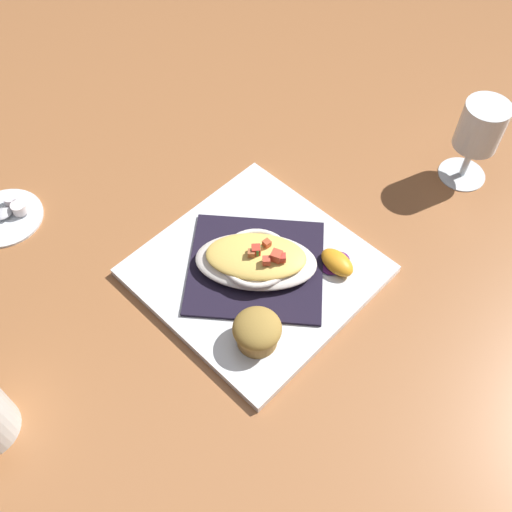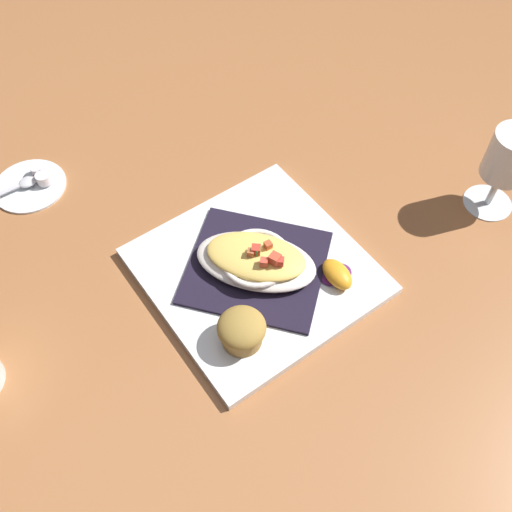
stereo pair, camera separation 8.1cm
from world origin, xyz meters
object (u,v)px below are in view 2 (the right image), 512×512
at_px(muffin, 242,330).
at_px(orange_garnish, 337,274).
at_px(square_plate, 256,271).
at_px(gratin_dish, 256,259).
at_px(creamer_cup_0, 44,178).
at_px(spoon, 23,184).
at_px(creamer_saucer, 29,185).
at_px(stemmed_glass, 508,160).
at_px(creamer_cup_1, 38,170).

distance_m(muffin, orange_garnish, 0.16).
distance_m(square_plate, gratin_dish, 0.03).
bearing_deg(creamer_cup_0, square_plate, 34.88).
relative_size(square_plate, spoon, 3.05).
relative_size(gratin_dish, orange_garnish, 3.42).
distance_m(gratin_dish, creamer_saucer, 0.40).
xyz_separation_m(square_plate, stemmed_glass, (0.06, 0.38, 0.09)).
bearing_deg(creamer_cup_0, gratin_dish, 34.88).
bearing_deg(square_plate, gratin_dish, 25.82).
height_order(gratin_dish, orange_garnish, gratin_dish).
height_order(square_plate, spoon, spoon).
bearing_deg(creamer_saucer, creamer_cup_1, 121.44).
distance_m(creamer_saucer, creamer_cup_0, 0.03).
bearing_deg(spoon, creamer_cup_1, 115.55).
distance_m(orange_garnish, creamer_cup_1, 0.51).
xyz_separation_m(orange_garnish, stemmed_glass, (-0.01, 0.29, 0.07)).
bearing_deg(square_plate, stemmed_glass, 81.67).
distance_m(square_plate, muffin, 0.12).
bearing_deg(gratin_dish, creamer_cup_1, -146.71).
distance_m(square_plate, creamer_cup_1, 0.40).
xyz_separation_m(orange_garnish, spoon, (-0.39, -0.34, -0.01)).
bearing_deg(orange_garnish, gratin_dish, -126.98).
bearing_deg(square_plate, orange_garnish, 52.97).
xyz_separation_m(square_plate, muffin, (0.09, -0.07, 0.03)).
height_order(stemmed_glass, creamer_cup_1, stemmed_glass).
xyz_separation_m(square_plate, spoon, (-0.32, -0.25, 0.01)).
distance_m(creamer_cup_0, creamer_cup_1, 0.02).
distance_m(gratin_dish, creamer_cup_0, 0.38).
bearing_deg(orange_garnish, creamer_cup_1, -142.36).
xyz_separation_m(gratin_dish, muffin, (0.09, -0.07, 0.00)).
bearing_deg(orange_garnish, creamer_saucer, -139.46).
bearing_deg(square_plate, muffin, -37.54).
height_order(orange_garnish, spoon, orange_garnish).
height_order(orange_garnish, creamer_cup_0, orange_garnish).
height_order(square_plate, orange_garnish, orange_garnish).
relative_size(square_plate, orange_garnish, 5.25).
height_order(spoon, creamer_cup_1, creamer_cup_1).
distance_m(square_plate, creamer_cup_0, 0.38).
bearing_deg(creamer_cup_0, muffin, 20.08).
xyz_separation_m(gratin_dish, creamer_cup_1, (-0.33, -0.22, -0.02)).
distance_m(orange_garnish, stemmed_glass, 0.30).
xyz_separation_m(muffin, creamer_cup_0, (-0.40, -0.15, -0.02)).
relative_size(spoon, creamer_cup_1, 4.02).
xyz_separation_m(square_plate, orange_garnish, (0.07, 0.09, 0.02)).
bearing_deg(orange_garnish, spoon, -138.75).
bearing_deg(creamer_saucer, creamer_cup_0, 69.87).
relative_size(gratin_dish, stemmed_glass, 1.34).
relative_size(muffin, stemmed_glass, 0.45).
height_order(stemmed_glass, creamer_cup_0, stemmed_glass).
height_order(muffin, creamer_cup_1, muffin).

